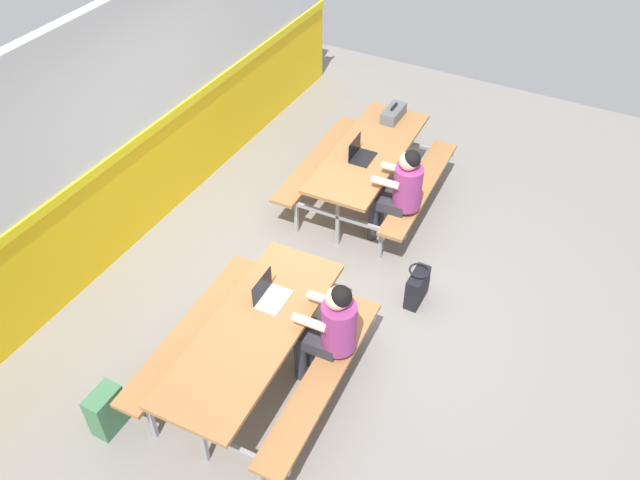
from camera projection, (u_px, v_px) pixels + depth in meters
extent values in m
cube|color=gray|center=(327.00, 282.00, 6.84)|extent=(10.00, 10.00, 0.02)
cube|color=yellow|center=(150.00, 180.00, 7.25)|extent=(8.00, 0.12, 1.10)
cube|color=yellow|center=(145.00, 135.00, 6.83)|extent=(8.00, 0.03, 0.10)
cube|color=silver|center=(126.00, 68.00, 6.35)|extent=(6.72, 0.12, 1.40)
cube|color=#9E6B3D|center=(253.00, 330.00, 5.40)|extent=(2.07, 0.83, 0.04)
cube|color=#9E6B3D|center=(322.00, 379.00, 5.39)|extent=(1.95, 0.36, 0.04)
cube|color=#9E6B3D|center=(193.00, 328.00, 5.80)|extent=(1.95, 0.36, 0.04)
cube|color=gray|center=(202.00, 436.00, 5.08)|extent=(0.04, 0.04, 0.70)
cube|color=gray|center=(202.00, 433.00, 5.06)|extent=(0.10, 1.55, 0.04)
cube|color=gray|center=(260.00, 471.00, 5.01)|extent=(0.04, 0.04, 0.41)
cube|color=gray|center=(152.00, 422.00, 5.34)|extent=(0.04, 0.04, 0.41)
cube|color=gray|center=(300.00, 295.00, 6.21)|extent=(0.04, 0.04, 0.70)
cube|color=gray|center=(300.00, 292.00, 6.19)|extent=(0.10, 1.55, 0.04)
cube|color=gray|center=(348.00, 322.00, 6.14)|extent=(0.04, 0.04, 0.41)
cube|color=gray|center=(254.00, 289.00, 6.47)|extent=(0.04, 0.04, 0.41)
cube|color=#9E6B3D|center=(369.00, 151.00, 7.37)|extent=(2.07, 0.83, 0.04)
cube|color=#9E6B3D|center=(420.00, 187.00, 7.36)|extent=(1.95, 0.36, 0.04)
cube|color=#9E6B3D|center=(319.00, 159.00, 7.77)|extent=(1.95, 0.36, 0.04)
cube|color=gray|center=(338.00, 219.00, 7.05)|extent=(0.04, 0.04, 0.70)
cube|color=gray|center=(338.00, 216.00, 7.02)|extent=(0.10, 1.55, 0.04)
cube|color=gray|center=(381.00, 243.00, 6.98)|extent=(0.04, 0.04, 0.41)
cube|color=gray|center=(296.00, 217.00, 7.31)|extent=(0.04, 0.04, 0.41)
cube|color=gray|center=(393.00, 142.00, 8.18)|extent=(0.04, 0.04, 0.70)
cube|color=gray|center=(393.00, 139.00, 8.15)|extent=(0.10, 1.55, 0.04)
cube|color=gray|center=(431.00, 162.00, 8.11)|extent=(0.04, 0.04, 0.41)
cube|color=gray|center=(356.00, 142.00, 8.44)|extent=(0.04, 0.04, 0.41)
cylinder|color=#2D2D38|center=(300.00, 360.00, 5.79)|extent=(0.11, 0.11, 0.45)
cylinder|color=#2D2D38|center=(309.00, 346.00, 5.91)|extent=(0.11, 0.11, 0.45)
cube|color=#2D2D38|center=(320.00, 338.00, 5.61)|extent=(0.32, 0.39, 0.12)
cylinder|color=#8C3372|center=(339.00, 326.00, 5.39)|extent=(0.30, 0.30, 0.48)
cylinder|color=beige|center=(309.00, 322.00, 5.30)|extent=(0.09, 0.30, 0.08)
cylinder|color=beige|center=(324.00, 300.00, 5.49)|extent=(0.09, 0.30, 0.08)
sphere|color=beige|center=(337.00, 298.00, 5.18)|extent=(0.20, 0.20, 0.20)
sphere|color=black|center=(341.00, 296.00, 5.15)|extent=(0.18, 0.18, 0.18)
cylinder|color=#2D2D38|center=(373.00, 222.00, 7.21)|extent=(0.11, 0.11, 0.45)
cylinder|color=#2D2D38|center=(379.00, 213.00, 7.33)|extent=(0.11, 0.11, 0.45)
cube|color=#2D2D38|center=(391.00, 201.00, 7.03)|extent=(0.32, 0.39, 0.12)
cylinder|color=#8C3372|center=(408.00, 188.00, 6.81)|extent=(0.30, 0.30, 0.48)
cylinder|color=beige|center=(385.00, 183.00, 6.72)|extent=(0.09, 0.30, 0.08)
cylinder|color=beige|center=(395.00, 168.00, 6.91)|extent=(0.09, 0.30, 0.08)
sphere|color=beige|center=(409.00, 161.00, 6.60)|extent=(0.20, 0.20, 0.20)
sphere|color=black|center=(412.00, 159.00, 6.57)|extent=(0.18, 0.18, 0.18)
cube|color=silver|center=(274.00, 299.00, 5.62)|extent=(0.33, 0.23, 0.01)
cube|color=black|center=(262.00, 287.00, 5.58)|extent=(0.32, 0.02, 0.21)
cube|color=black|center=(363.00, 158.00, 7.23)|extent=(0.33, 0.23, 0.01)
cube|color=black|center=(355.00, 147.00, 7.19)|extent=(0.32, 0.02, 0.21)
cube|color=#595B60|center=(393.00, 113.00, 7.81)|extent=(0.40, 0.18, 0.14)
cube|color=black|center=(394.00, 106.00, 7.75)|extent=(0.16, 0.02, 0.02)
cube|color=#3F724C|center=(107.00, 411.00, 5.40)|extent=(0.30, 0.18, 0.44)
cube|color=#3F724C|center=(98.00, 410.00, 5.49)|extent=(0.21, 0.04, 0.19)
cube|color=black|center=(417.00, 287.00, 6.52)|extent=(0.34, 0.14, 0.36)
torus|color=black|center=(420.00, 270.00, 6.36)|extent=(0.21, 0.21, 0.02)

